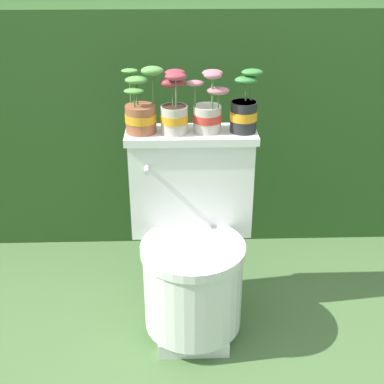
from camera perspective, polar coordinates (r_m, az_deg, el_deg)
ground_plane at (r=2.29m, az=1.52°, el=-15.33°), size 12.00×12.00×0.00m
hedge_backdrop at (r=3.07m, az=0.37°, el=8.99°), size 3.47×0.91×1.19m
toilet at (r=2.15m, az=0.02°, el=-6.07°), size 0.51×0.52×0.81m
potted_plant_left at (r=2.05m, az=-5.47°, el=8.65°), size 0.16×0.12×0.25m
potted_plant_midleft at (r=2.03m, az=-1.91°, el=8.82°), size 0.11×0.11×0.24m
potted_plant_middle at (r=2.05m, az=1.72°, el=8.68°), size 0.16×0.12×0.24m
potted_plant_midright at (r=2.06m, az=5.59°, el=8.68°), size 0.12×0.10×0.24m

